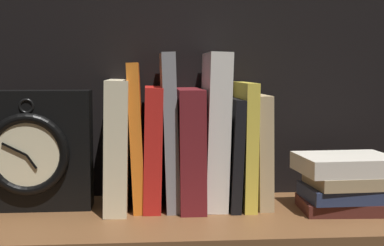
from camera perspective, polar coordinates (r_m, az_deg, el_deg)
The scene contains 13 objects.
ground_plane at distance 89.47cm, azimuth 0.02°, elevation -9.96°, with size 77.28×29.17×2.50cm, color brown.
back_panel at distance 100.29cm, azimuth -0.65°, elevation 3.04°, with size 77.28×1.20×36.61cm, color black.
book_cream_twain at distance 92.14cm, azimuth -7.58°, elevation -2.12°, with size 3.59×16.23×20.91cm, color beige.
book_orange_pandolfini at distance 91.87cm, azimuth -5.71°, elevation -1.27°, with size 1.87×12.79×23.63cm, color orange.
book_red_requiem at distance 92.11cm, azimuth -4.05°, elevation -2.45°, with size 2.81×13.51×19.77cm, color red.
book_gray_chess at distance 91.85cm, azimuth -2.33°, elevation -0.74°, with size 2.16×13.19×25.26cm, color gray.
book_maroon_dawkins at distance 92.41cm, azimuth -0.20°, elevation -2.51°, with size 4.09×15.94×19.45cm, color maroon.
book_white_catcher at distance 92.47cm, azimuth 2.34°, elevation -0.68°, with size 3.53×13.17×25.30cm, color silver.
book_black_skeptic at distance 93.33cm, azimuth 4.09°, elevation -2.94°, with size 1.64×14.81×17.86cm, color black.
book_yellow_seinlanguage at distance 93.50cm, azimuth 5.39°, elevation -2.13°, with size 2.02×14.62×20.46cm, color gold.
book_tan_shortstories at distance 94.11cm, azimuth 6.86°, elevation -2.72°, with size 2.30×12.66×18.42cm, color tan.
framed_clock at distance 93.52cm, azimuth -16.15°, elevation -2.71°, with size 19.25×7.09×19.25cm.
book_stack_side at distance 93.16cm, azimuth 15.87°, elevation -5.90°, with size 17.39×12.64×8.88cm.
Camera 1 is at (-7.19, -85.96, 22.49)cm, focal length 52.15 mm.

